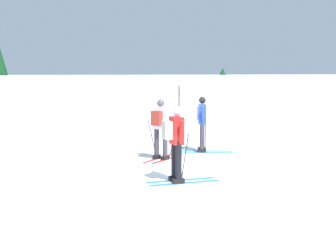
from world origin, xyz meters
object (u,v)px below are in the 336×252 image
object	(u,v)px
skier_blue	(201,121)
conifer_far_left	(223,83)
conifer_far_right	(0,73)
trail_marker_pole	(179,107)
skier_red	(176,140)
skier_white	(160,126)

from	to	relation	value
skier_blue	conifer_far_left	size ratio (longest dim) A/B	0.62
skier_blue	conifer_far_right	distance (m)	16.22
trail_marker_pole	conifer_far_right	distance (m)	12.06
skier_blue	trail_marker_pole	world-z (taller)	trail_marker_pole
trail_marker_pole	conifer_far_left	size ratio (longest dim) A/B	0.68
trail_marker_pole	conifer_far_right	xyz separation A→B (m)	(-7.23, 9.55, 1.46)
skier_red	conifer_far_right	size ratio (longest dim) A/B	0.43
conifer_far_left	skier_red	bearing A→B (deg)	-119.42
skier_red	skier_blue	size ratio (longest dim) A/B	1.00
skier_red	skier_white	bearing A→B (deg)	78.00
skier_white	trail_marker_pole	bearing A→B (deg)	64.23
skier_white	skier_red	distance (m)	2.68
conifer_far_left	conifer_far_right	size ratio (longest dim) A/B	0.70
trail_marker_pole	conifer_far_left	world-z (taller)	conifer_far_left
skier_white	conifer_far_right	distance (m)	16.45
skier_white	conifer_far_left	xyz separation A→B (m)	(11.25, 18.31, 0.71)
conifer_far_left	trail_marker_pole	bearing A→B (deg)	-124.35
skier_red	trail_marker_pole	xyz separation A→B (m)	(3.60, 8.92, -0.00)
skier_blue	trail_marker_pole	size ratio (longest dim) A/B	0.90
skier_red	skier_blue	world-z (taller)	same
conifer_far_left	conifer_far_right	distance (m)	15.64
conifer_far_right	skier_blue	bearing A→B (deg)	-69.03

